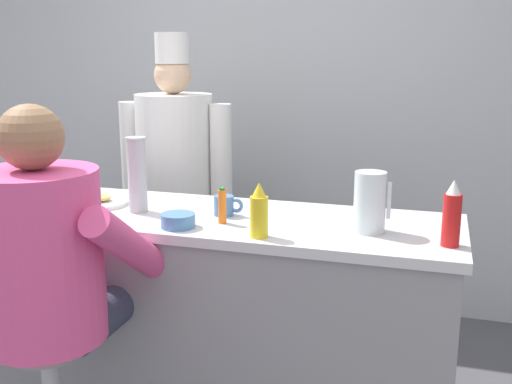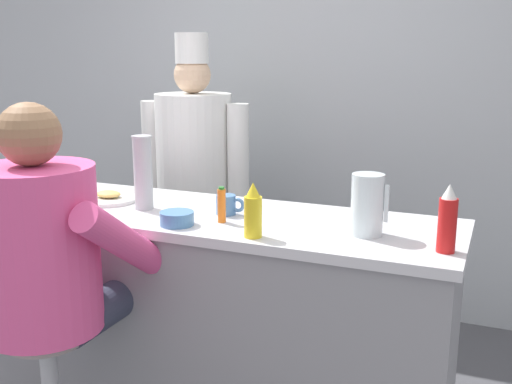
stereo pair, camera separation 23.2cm
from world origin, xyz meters
TOP-DOWN VIEW (x-y plane):
  - wall_back at (0.00, 1.88)m, footprint 10.00×0.06m
  - diner_counter at (0.00, 0.33)m, footprint 2.39×0.65m
  - ketchup_bottle_red at (1.12, 0.18)m, footprint 0.06×0.06m
  - mustard_bottle_yellow at (0.44, 0.08)m, footprint 0.07×0.07m
  - hot_sauce_bottle_orange at (0.24, 0.22)m, footprint 0.03×0.03m
  - water_pitcher_clear at (0.82, 0.27)m, footprint 0.14×0.12m
  - breakfast_plate at (-0.40, 0.33)m, footprint 0.27×0.27m
  - cereal_bowl at (0.10, 0.11)m, footprint 0.14×0.14m
  - coffee_mug_blue at (0.21, 0.33)m, footprint 0.13×0.08m
  - cup_stack_steel at (-0.17, 0.28)m, footprint 0.09×0.09m
  - diner_seated_pink at (-0.25, -0.25)m, footprint 0.66×0.65m
  - cook_in_whites_near at (-0.40, 1.18)m, footprint 0.69×0.44m

SIDE VIEW (x-z plane):
  - diner_counter at x=0.00m, z-range 0.00..0.99m
  - diner_seated_pink at x=-0.25m, z-range 0.18..1.68m
  - cook_in_whites_near at x=-0.40m, z-range 0.09..1.86m
  - breakfast_plate at x=-0.40m, z-range 0.98..1.03m
  - cereal_bowl at x=0.10m, z-range 0.99..1.05m
  - coffee_mug_blue at x=0.21m, z-range 0.99..1.08m
  - hot_sauce_bottle_orange at x=0.24m, z-range 0.99..1.14m
  - mustard_bottle_yellow at x=0.44m, z-range 0.98..1.19m
  - ketchup_bottle_red at x=1.12m, z-range 0.98..1.22m
  - water_pitcher_clear at x=0.82m, z-range 0.99..1.23m
  - cup_stack_steel at x=-0.17m, z-range 0.99..1.32m
  - wall_back at x=0.00m, z-range 0.00..2.70m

